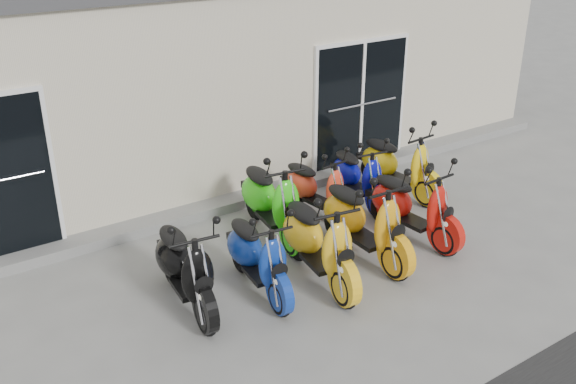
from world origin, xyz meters
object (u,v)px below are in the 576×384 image
Objects in this scene: scooter_front_black at (184,257)px; scooter_back_blue at (359,169)px; scooter_back_red at (317,180)px; scooter_front_red at (414,197)px; scooter_back_green at (271,191)px; scooter_back_yellow at (399,156)px; scooter_front_orange_b at (365,211)px; scooter_front_blue at (258,247)px; scooter_front_orange_a at (319,232)px.

scooter_back_blue is (3.51, 1.07, -0.06)m from scooter_front_black.
scooter_back_blue is at bearing -7.87° from scooter_back_red.
scooter_front_red is 1.11× the size of scooter_back_red.
scooter_back_green is at bearing -166.20° from scooter_back_blue.
scooter_back_yellow is at bearing 19.22° from scooter_front_black.
scooter_back_red is at bearing 17.51° from scooter_back_green.
scooter_back_yellow is (0.76, -0.09, 0.07)m from scooter_back_blue.
scooter_front_orange_b is 0.99× the size of scooter_back_green.
scooter_front_black is at bearing 174.72° from scooter_front_orange_b.
scooter_front_red is 1.35m from scooter_back_blue.
scooter_front_blue is 1.04× the size of scooter_back_blue.
scooter_back_blue is (2.65, 1.27, -0.02)m from scooter_front_blue.
scooter_front_red is 0.98× the size of scooter_back_yellow.
scooter_front_orange_b is at bearing -53.72° from scooter_back_green.
scooter_front_orange_a is at bearing -157.10° from scooter_back_yellow.
scooter_front_black is 3.67m from scooter_back_blue.
scooter_back_green is at bearing 139.36° from scooter_front_red.
scooter_front_orange_a is 1.07× the size of scooter_front_red.
scooter_front_black is 0.99× the size of scooter_back_yellow.
scooter_back_blue is (1.72, 0.15, -0.11)m from scooter_back_green.
scooter_front_orange_b is 0.92m from scooter_front_red.
scooter_front_blue is at bearing -121.82° from scooter_back_green.
scooter_back_blue is (1.05, 1.37, -0.11)m from scooter_front_orange_b.
scooter_front_blue is (0.87, -0.20, -0.04)m from scooter_front_black.
scooter_front_blue is 0.79m from scooter_front_orange_a.
scooter_front_black reaches higher than scooter_front_red.
scooter_front_orange_b is at bearing -118.54° from scooter_back_blue.
scooter_back_green is (0.17, 1.35, 0.01)m from scooter_front_orange_a.
scooter_front_red is at bearing -29.28° from scooter_back_green.
scooter_front_orange_a is (1.62, -0.42, 0.04)m from scooter_front_black.
scooter_front_red is at bearing 1.79° from scooter_front_black.
scooter_front_orange_b is 1.40m from scooter_back_green.
scooter_back_blue is 0.77m from scooter_back_yellow.
scooter_front_orange_b is 1.05× the size of scooter_back_yellow.
scooter_front_blue is at bearing 172.18° from scooter_front_orange_a.
scooter_front_blue is 1.05× the size of scooter_back_red.
scooter_front_blue is 2.94m from scooter_back_blue.
scooter_front_orange_b reaches higher than scooter_front_red.
scooter_front_orange_b is (2.46, -0.30, 0.04)m from scooter_front_black.
scooter_front_red is 1.10× the size of scooter_back_blue.
scooter_front_red is at bearing -130.52° from scooter_back_yellow.
scooter_back_yellow is at bearing 50.59° from scooter_front_red.
scooter_back_red is at bearing 62.47° from scooter_front_orange_a.
scooter_front_black is 1.07× the size of scooter_front_blue.
scooter_front_orange_a reaches higher than scooter_back_blue.
scooter_front_black is 2.48m from scooter_front_orange_b.
scooter_back_green reaches higher than scooter_back_red.
scooter_front_orange_a reaches higher than scooter_back_yellow.
scooter_back_yellow is at bearing 36.23° from scooter_front_orange_a.
scooter_back_green reaches higher than scooter_back_blue.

